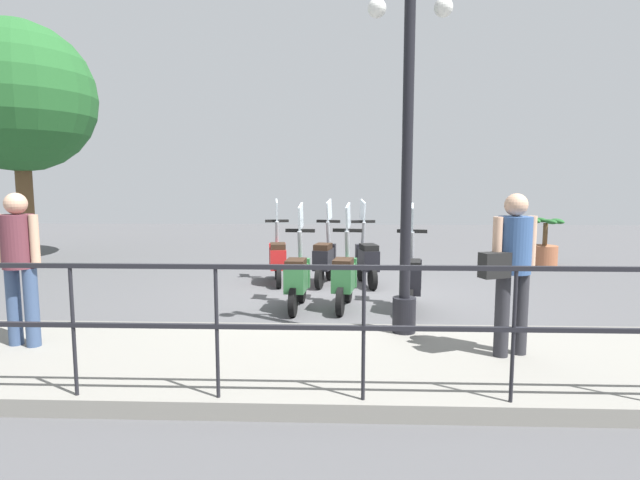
{
  "coord_description": "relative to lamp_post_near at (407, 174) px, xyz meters",
  "views": [
    {
      "loc": [
        -7.95,
        0.2,
        1.84
      ],
      "look_at": [
        0.2,
        0.5,
        0.9
      ],
      "focal_mm": 28.0,
      "sensor_mm": 36.0,
      "label": 1
    }
  ],
  "objects": [
    {
      "name": "ground_plane",
      "position": [
        2.4,
        0.55,
        -1.93
      ],
      "size": [
        28.0,
        28.0,
        0.0
      ],
      "primitive_type": "plane",
      "color": "#4C4C4F"
    },
    {
      "name": "promenade_walkway",
      "position": [
        -0.75,
        0.55,
        -1.85
      ],
      "size": [
        2.2,
        20.0,
        0.15
      ],
      "color": "gray",
      "rests_on": "ground_plane"
    },
    {
      "name": "fence_railing",
      "position": [
        -1.8,
        0.55,
        -1.04
      ],
      "size": [
        0.04,
        16.03,
        1.07
      ],
      "color": "black",
      "rests_on": "promenade_walkway"
    },
    {
      "name": "lamp_post_near",
      "position": [
        0.0,
        0.0,
        0.0
      ],
      "size": [
        0.26,
        0.9,
        4.04
      ],
      "color": "black",
      "rests_on": "promenade_walkway"
    },
    {
      "name": "pedestrian_with_bag",
      "position": [
        -0.73,
        -0.93,
        -0.85
      ],
      "size": [
        0.46,
        0.61,
        1.59
      ],
      "rotation": [
        0.0,
        0.0,
        0.37
      ],
      "color": "#28282D",
      "rests_on": "promenade_walkway"
    },
    {
      "name": "pedestrian_distant",
      "position": [
        -0.61,
        4.02,
        -0.85
      ],
      "size": [
        0.38,
        0.48,
        1.59
      ],
      "rotation": [
        0.0,
        0.0,
        2.95
      ],
      "color": "#384C70",
      "rests_on": "promenade_walkway"
    },
    {
      "name": "tree_large",
      "position": [
        5.91,
        8.1,
        1.84
      ],
      "size": [
        3.41,
        3.41,
        5.5
      ],
      "color": "brown",
      "rests_on": "ground_plane"
    },
    {
      "name": "potted_palm",
      "position": [
        5.6,
        -3.83,
        -1.48
      ],
      "size": [
        1.06,
        0.66,
        1.05
      ],
      "color": "#9E5B3D",
      "rests_on": "ground_plane"
    },
    {
      "name": "scooter_near_0",
      "position": [
        1.52,
        -0.29,
        -1.45
      ],
      "size": [
        1.23,
        0.46,
        1.54
      ],
      "rotation": [
        0.0,
        0.0,
        -0.15
      ],
      "color": "black",
      "rests_on": "ground_plane"
    },
    {
      "name": "scooter_near_1",
      "position": [
        1.61,
        0.66,
        -1.45
      ],
      "size": [
        1.23,
        0.46,
        1.54
      ],
      "rotation": [
        0.0,
        0.0,
        -0.16
      ],
      "color": "black",
      "rests_on": "ground_plane"
    },
    {
      "name": "scooter_near_2",
      "position": [
        1.55,
        1.34,
        -1.45
      ],
      "size": [
        1.23,
        0.44,
        1.54
      ],
      "rotation": [
        0.0,
        0.0,
        -0.08
      ],
      "color": "black",
      "rests_on": "ground_plane"
    },
    {
      "name": "scooter_far_0",
      "position": [
        3.31,
        0.24,
        -1.45
      ],
      "size": [
        1.22,
        0.49,
        1.54
      ],
      "rotation": [
        0.0,
        0.0,
        0.2
      ],
      "color": "black",
      "rests_on": "ground_plane"
    },
    {
      "name": "scooter_far_1",
      "position": [
        3.36,
        0.99,
        -1.45
      ],
      "size": [
        1.22,
        0.49,
        1.54
      ],
      "rotation": [
        0.0,
        0.0,
        -0.21
      ],
      "color": "black",
      "rests_on": "ground_plane"
    },
    {
      "name": "scooter_far_2",
      "position": [
        3.4,
        1.85,
        -1.45
      ],
      "size": [
        1.23,
        0.46,
        1.54
      ],
      "rotation": [
        0.0,
        0.0,
        0.16
      ],
      "color": "black",
      "rests_on": "ground_plane"
    }
  ]
}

